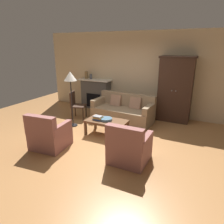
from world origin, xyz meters
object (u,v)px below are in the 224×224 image
(floor_lamp, at_px, (70,79))
(dog, at_px, (42,122))
(coffee_table, at_px, (107,122))
(mantel_vase_slate, at_px, (91,77))
(mantel_vase_bronze, at_px, (86,75))
(armoire, at_px, (175,89))
(fruit_bowl, at_px, (106,119))
(couch, at_px, (123,111))
(book_stack, at_px, (98,118))
(fireplace, at_px, (96,94))
(armchair_near_right, at_px, (129,148))
(side_chair_wooden, at_px, (76,103))
(armchair_near_left, at_px, (49,135))

(floor_lamp, bearing_deg, dog, -133.85)
(coffee_table, bearing_deg, floor_lamp, 173.36)
(mantel_vase_slate, bearing_deg, floor_lamp, -75.11)
(mantel_vase_bronze, distance_m, mantel_vase_slate, 0.21)
(mantel_vase_slate, bearing_deg, armoire, -1.10)
(fruit_bowl, bearing_deg, couch, 90.55)
(fruit_bowl, xyz_separation_m, book_stack, (-0.21, -0.06, 0.02))
(fireplace, height_order, dog, fireplace)
(couch, xyz_separation_m, book_stack, (-0.20, -1.26, 0.16))
(coffee_table, xyz_separation_m, armchair_near_right, (1.04, -1.00, -0.05))
(armoire, xyz_separation_m, fruit_bowl, (-1.41, -1.99, -0.57))
(book_stack, bearing_deg, mantel_vase_slate, 125.56)
(couch, distance_m, mantel_vase_bronze, 2.29)
(mantel_vase_slate, bearing_deg, armchair_near_right, -47.57)
(fireplace, distance_m, armoire, 2.99)
(floor_lamp, bearing_deg, fireplace, 99.63)
(armoire, distance_m, coffee_table, 2.51)
(fruit_bowl, bearing_deg, armchair_near_right, -43.25)
(couch, height_order, book_stack, couch)
(side_chair_wooden, bearing_deg, floor_lamp, -63.51)
(armoire, xyz_separation_m, armchair_near_right, (-0.35, -2.98, -0.70))
(fireplace, relative_size, armchair_near_right, 1.43)
(book_stack, distance_m, mantel_vase_bronze, 2.82)
(couch, bearing_deg, fireplace, 150.53)
(fruit_bowl, distance_m, book_stack, 0.22)
(couch, relative_size, mantel_vase_bronze, 7.02)
(dog, bearing_deg, fruit_bowl, 15.29)
(fireplace, distance_m, couch, 1.77)
(fireplace, bearing_deg, armoire, -1.51)
(book_stack, distance_m, side_chair_wooden, 1.53)
(armoire, bearing_deg, coffee_table, -125.10)
(armoire, xyz_separation_m, armchair_near_left, (-2.27, -3.23, -0.70))
(armchair_near_right, height_order, side_chair_wooden, side_chair_wooden)
(coffee_table, relative_size, armchair_near_left, 1.25)
(fruit_bowl, bearing_deg, dog, -164.71)
(armoire, distance_m, armchair_near_left, 4.01)
(armchair_near_left, bearing_deg, book_stack, 61.33)
(mantel_vase_bronze, xyz_separation_m, side_chair_wooden, (0.40, -1.30, -0.75))
(mantel_vase_slate, bearing_deg, coffee_table, -49.65)
(armchair_near_right, bearing_deg, fireplace, 130.36)
(armchair_near_left, bearing_deg, dog, 142.60)
(couch, bearing_deg, dog, -137.02)
(book_stack, relative_size, dog, 0.49)
(fireplace, relative_size, mantel_vase_bronze, 4.50)
(armchair_near_left, xyz_separation_m, floor_lamp, (-0.35, 1.39, 1.09))
(fireplace, height_order, fruit_bowl, fireplace)
(armchair_near_left, bearing_deg, side_chair_wooden, 108.14)
(couch, relative_size, mantel_vase_slate, 10.50)
(mantel_vase_bronze, bearing_deg, floor_lamp, -69.64)
(armchair_near_left, distance_m, armchair_near_right, 1.94)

